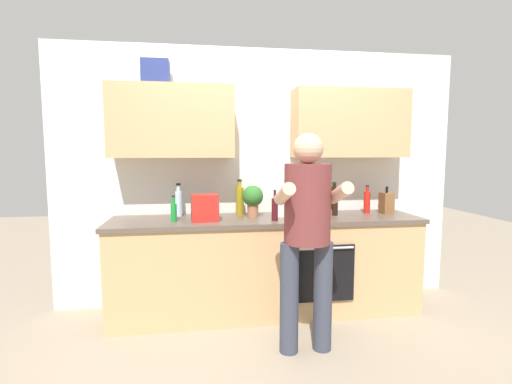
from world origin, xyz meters
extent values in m
plane|color=gray|center=(0.00, 0.00, 0.00)|extent=(12.00, 12.00, 0.00)
cube|color=silver|center=(0.00, 0.36, 1.25)|extent=(4.00, 0.06, 2.50)
cube|color=tan|center=(-0.85, 0.17, 1.77)|extent=(1.11, 0.32, 0.65)
cube|color=tan|center=(0.85, 0.17, 1.77)|extent=(1.11, 0.32, 0.65)
cylinder|color=silver|center=(0.89, 0.17, 2.15)|extent=(0.24, 0.24, 0.10)
cube|color=navy|center=(-0.98, 0.17, 2.21)|extent=(0.24, 0.20, 0.21)
cube|color=tan|center=(0.00, 0.00, 0.43)|extent=(2.80, 0.60, 0.86)
cube|color=brown|center=(0.00, 0.00, 0.88)|extent=(2.84, 0.64, 0.04)
cube|color=black|center=(0.44, -0.31, 0.45)|extent=(0.56, 0.02, 0.50)
cylinder|color=silver|center=(0.44, -0.33, 0.68)|extent=(0.52, 0.02, 0.02)
cylinder|color=#383D4C|center=(0.04, -0.73, 0.42)|extent=(0.14, 0.14, 0.84)
cylinder|color=#383D4C|center=(0.30, -0.73, 0.42)|extent=(0.14, 0.14, 0.84)
cylinder|color=brown|center=(0.17, -0.73, 1.13)|extent=(0.34, 0.34, 0.58)
sphere|color=#D8AD8C|center=(0.17, -0.73, 1.53)|extent=(0.22, 0.22, 0.22)
cylinder|color=#D8AD8C|center=(-0.03, -0.85, 1.21)|extent=(0.09, 0.31, 0.19)
cylinder|color=#D8AD8C|center=(0.37, -0.85, 1.21)|extent=(0.09, 0.31, 0.19)
cylinder|color=silver|center=(-0.81, 0.22, 1.02)|extent=(0.07, 0.07, 0.24)
cylinder|color=silver|center=(-0.81, 0.22, 1.16)|extent=(0.04, 0.04, 0.05)
cylinder|color=black|center=(-0.81, 0.22, 1.20)|extent=(0.04, 0.04, 0.02)
cylinder|color=#471419|center=(0.04, -0.16, 1.00)|extent=(0.06, 0.06, 0.20)
cylinder|color=#471419|center=(0.04, -0.16, 1.13)|extent=(0.02, 0.02, 0.06)
cylinder|color=black|center=(0.04, -0.16, 1.17)|extent=(0.02, 0.02, 0.01)
cylinder|color=#198C33|center=(-0.84, -0.06, 0.98)|extent=(0.05, 0.05, 0.15)
cylinder|color=#198C33|center=(-0.84, -0.06, 1.08)|extent=(0.03, 0.03, 0.06)
cylinder|color=black|center=(-0.84, -0.06, 1.12)|extent=(0.03, 0.03, 0.01)
cylinder|color=orange|center=(0.45, 0.00, 1.01)|extent=(0.06, 0.06, 0.22)
cylinder|color=orange|center=(0.45, 0.00, 1.15)|extent=(0.03, 0.03, 0.06)
cylinder|color=black|center=(0.45, 0.00, 1.18)|extent=(0.03, 0.03, 0.01)
cylinder|color=black|center=(0.66, 0.04, 1.03)|extent=(0.08, 0.08, 0.27)
cylinder|color=black|center=(0.66, 0.04, 1.19)|extent=(0.03, 0.03, 0.03)
cylinder|color=black|center=(0.66, 0.04, 1.21)|extent=(0.04, 0.04, 0.02)
cylinder|color=olive|center=(-0.23, 0.17, 1.03)|extent=(0.08, 0.08, 0.27)
cylinder|color=olive|center=(-0.23, 0.17, 1.20)|extent=(0.04, 0.04, 0.06)
cylinder|color=black|center=(-0.23, 0.17, 1.23)|extent=(0.04, 0.04, 0.02)
cylinder|color=red|center=(1.03, 0.12, 1.00)|extent=(0.06, 0.06, 0.21)
cylinder|color=red|center=(1.03, 0.12, 1.14)|extent=(0.03, 0.03, 0.05)
cylinder|color=black|center=(1.03, 0.12, 1.17)|extent=(0.03, 0.03, 0.01)
cylinder|color=slate|center=(0.38, -0.16, 0.94)|extent=(0.09, 0.09, 0.08)
cylinder|color=#BF4C47|center=(0.53, -0.14, 0.94)|extent=(0.08, 0.08, 0.08)
cylinder|color=#33598C|center=(-0.63, 0.15, 0.95)|extent=(0.09, 0.09, 0.10)
cube|color=brown|center=(1.21, 0.07, 1.00)|extent=(0.10, 0.14, 0.20)
cylinder|color=black|center=(1.19, 0.05, 1.13)|extent=(0.02, 0.02, 0.06)
cylinder|color=black|center=(1.22, 0.09, 1.13)|extent=(0.02, 0.02, 0.06)
cylinder|color=#9E6647|center=(-0.12, 0.06, 0.96)|extent=(0.10, 0.10, 0.12)
sphere|color=#2D6B28|center=(-0.12, 0.06, 1.10)|extent=(0.19, 0.19, 0.19)
cube|color=silver|center=(0.19, 0.09, 1.01)|extent=(0.20, 0.21, 0.23)
cube|color=red|center=(-0.57, -0.08, 1.02)|extent=(0.24, 0.19, 0.23)
camera|label=1|loc=(-0.61, -3.37, 1.50)|focal=26.52mm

